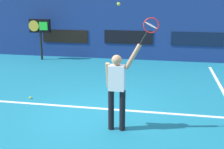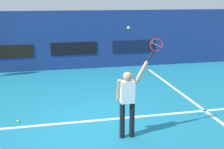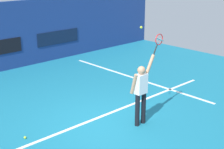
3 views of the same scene
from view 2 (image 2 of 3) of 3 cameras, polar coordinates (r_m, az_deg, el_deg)
name	(u,v)px [view 2 (image 2 of 3)]	position (r m, az deg, el deg)	size (l,w,h in m)	color
ground_plane	(94,126)	(7.72, -3.78, -10.44)	(18.00, 18.00, 0.00)	teal
back_wall	(74,40)	(13.55, -7.89, 6.99)	(18.00, 0.20, 2.81)	navy
sponsor_banner_center	(74,49)	(13.49, -7.79, 5.31)	(2.20, 0.03, 0.60)	black
sponsor_banner_portside	(9,52)	(13.62, -20.50, 4.41)	(2.20, 0.03, 0.60)	black
sponsor_banner_starboard	(134,46)	(14.02, 4.58, 5.79)	(2.20, 0.03, 0.60)	#0C1933
court_baseline	(92,121)	(7.98, -4.09, -9.50)	(10.00, 0.10, 0.01)	white
court_sideline	(181,93)	(10.49, 13.95, -3.70)	(0.10, 7.00, 0.01)	white
tennis_player	(128,99)	(6.73, 3.22, -5.07)	(0.76, 0.31, 1.94)	black
tennis_racket	(156,46)	(6.60, 8.98, 5.80)	(0.44, 0.27, 0.61)	black
tennis_ball	(128,28)	(6.40, 3.41, 9.59)	(0.07, 0.07, 0.07)	#CCE033
spare_ball	(18,121)	(8.31, -18.78, -9.07)	(0.07, 0.07, 0.07)	#CCE033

